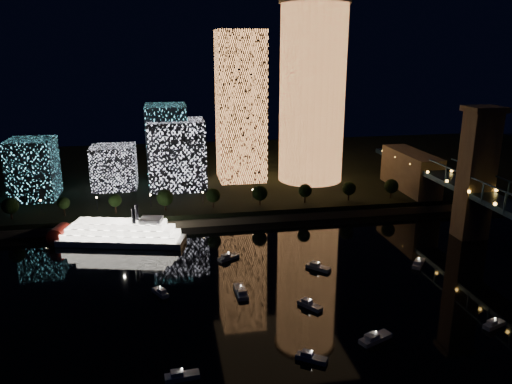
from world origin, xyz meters
TOP-DOWN VIEW (x-y plane):
  - ground at (0.00, 0.00)m, footprint 520.00×520.00m
  - far_bank at (0.00, 160.00)m, footprint 420.00×160.00m
  - seawall at (0.00, 82.00)m, footprint 420.00×6.00m
  - tower_cylindrical at (23.28, 126.36)m, footprint 34.00×34.00m
  - tower_rectangular at (-11.13, 134.00)m, footprint 23.06×23.06m
  - midrise_blocks at (-61.07, 125.10)m, footprint 86.21×37.21m
  - riverboat at (-68.61, 67.15)m, footprint 51.04×21.67m
  - motorboats at (-11.50, 11.13)m, footprint 92.20×66.83m
  - esplanade_trees at (-27.75, 88.00)m, footprint 166.44×6.86m
  - street_lamps at (-34.00, 94.00)m, footprint 132.70×0.70m

SIDE VIEW (x-z plane):
  - ground at x=0.00m, z-range 0.00..0.00m
  - motorboats at x=-11.50m, z-range -0.58..2.20m
  - seawall at x=0.00m, z-range 0.00..3.00m
  - far_bank at x=0.00m, z-range 0.00..5.00m
  - riverboat at x=-68.61m, z-range -3.68..11.42m
  - street_lamps at x=-34.00m, z-range 6.20..11.85m
  - esplanade_trees at x=-27.75m, z-range 6.01..14.94m
  - midrise_blocks at x=-61.07m, z-range 1.53..40.37m
  - tower_rectangular at x=-11.13m, z-range 5.00..78.36m
  - tower_cylindrical at x=23.28m, z-range 5.13..92.06m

